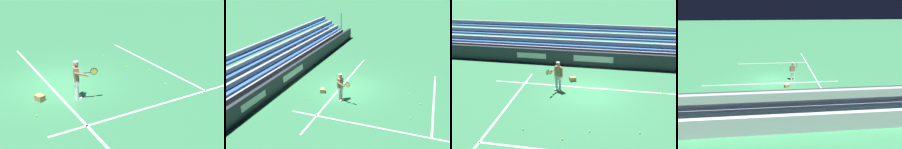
{
  "view_description": "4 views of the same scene",
  "coord_description": "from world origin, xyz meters",
  "views": [
    {
      "loc": [
        13.11,
        -4.6,
        6.13
      ],
      "look_at": [
        1.92,
        1.82,
        0.78
      ],
      "focal_mm": 50.0,
      "sensor_mm": 36.0,
      "label": 1
    },
    {
      "loc": [
        15.4,
        4.9,
        7.46
      ],
      "look_at": [
        1.1,
        -0.35,
        1.32
      ],
      "focal_mm": 42.0,
      "sensor_mm": 36.0,
      "label": 2
    },
    {
      "loc": [
        -0.84,
        13.57,
        6.58
      ],
      "look_at": [
        1.49,
        0.54,
        1.18
      ],
      "focal_mm": 42.0,
      "sensor_mm": 36.0,
      "label": 3
    },
    {
      "loc": [
        0.41,
        -14.68,
        6.32
      ],
      "look_at": [
        1.62,
        -0.4,
        0.76
      ],
      "focal_mm": 28.0,
      "sensor_mm": 36.0,
      "label": 4
    }
  ],
  "objects": [
    {
      "name": "ground_plane",
      "position": [
        0.0,
        0.0,
        0.0
      ],
      "size": [
        160.0,
        160.0,
        0.0
      ],
      "primitive_type": "plane",
      "color": "#337A4C"
    },
    {
      "name": "court_baseline_white",
      "position": [
        0.0,
        -0.5,
        0.0
      ],
      "size": [
        12.0,
        0.1,
        0.01
      ],
      "primitive_type": "cube",
      "color": "white",
      "rests_on": "ground"
    },
    {
      "name": "court_sideline_white",
      "position": [
        4.11,
        4.0,
        0.0
      ],
      "size": [
        0.1,
        12.0,
        0.01
      ],
      "primitive_type": "cube",
      "color": "white",
      "rests_on": "ground"
    },
    {
      "name": "court_service_line_white",
      "position": [
        0.0,
        5.5,
        0.0
      ],
      "size": [
        8.22,
        0.1,
        0.01
      ],
      "primitive_type": "cube",
      "color": "white",
      "rests_on": "ground"
    },
    {
      "name": "back_wall_sponsor_board",
      "position": [
        0.01,
        -4.17,
        0.55
      ],
      "size": [
        26.6,
        0.25,
        1.1
      ],
      "color": "#2D333D",
      "rests_on": "ground"
    },
    {
      "name": "bleacher_stand",
      "position": [
        0.0,
        -6.0,
        0.73
      ],
      "size": [
        25.27,
        2.4,
        2.95
      ],
      "color": "#9EA3A8",
      "rests_on": "ground"
    },
    {
      "name": "tennis_player",
      "position": [
        1.92,
        0.11,
        0.89
      ],
      "size": [
        0.79,
        0.94,
        1.71
      ],
      "color": "silver",
      "rests_on": "ground"
    },
    {
      "name": "ball_box_cardboard",
      "position": [
        1.28,
        -1.36,
        0.13
      ],
      "size": [
        0.48,
        0.43,
        0.26
      ],
      "primitive_type": "cube",
      "rotation": [
        0.0,
        0.0,
        0.4
      ],
      "color": "#A87F51",
      "rests_on": "ground"
    },
    {
      "name": "tennis_ball_near_player",
      "position": [
        0.8,
        4.75,
        0.03
      ],
      "size": [
        0.07,
        0.07,
        0.07
      ],
      "primitive_type": "sphere",
      "color": "#CCE533",
      "rests_on": "ground"
    },
    {
      "name": "tennis_ball_on_baseline",
      "position": [
        2.53,
        -1.89,
        0.03
      ],
      "size": [
        0.07,
        0.07,
        0.07
      ],
      "primitive_type": "sphere",
      "color": "#CCE533",
      "rests_on": "ground"
    },
    {
      "name": "tennis_ball_stray_back",
      "position": [
        -2.38,
        3.73,
        0.03
      ],
      "size": [
        0.07,
        0.07,
        0.07
      ],
      "primitive_type": "sphere",
      "color": "#CCE533",
      "rests_on": "ground"
    },
    {
      "name": "tennis_ball_far_right",
      "position": [
        -3.99,
        -0.48,
        0.03
      ],
      "size": [
        0.07,
        0.07,
        0.07
      ],
      "primitive_type": "sphere",
      "color": "#CCE533",
      "rests_on": "ground"
    },
    {
      "name": "tennis_ball_far_left",
      "position": [
        2.62,
        4.35,
        0.03
      ],
      "size": [
        0.07,
        0.07,
        0.07
      ],
      "primitive_type": "sphere",
      "color": "#CCE533",
      "rests_on": "ground"
    },
    {
      "name": "tennis_ball_midcourt",
      "position": [
        -0.25,
        3.98,
        0.03
      ],
      "size": [
        0.07,
        0.07,
        0.07
      ],
      "primitive_type": "sphere",
      "color": "#CCE533",
      "rests_on": "ground"
    }
  ]
}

